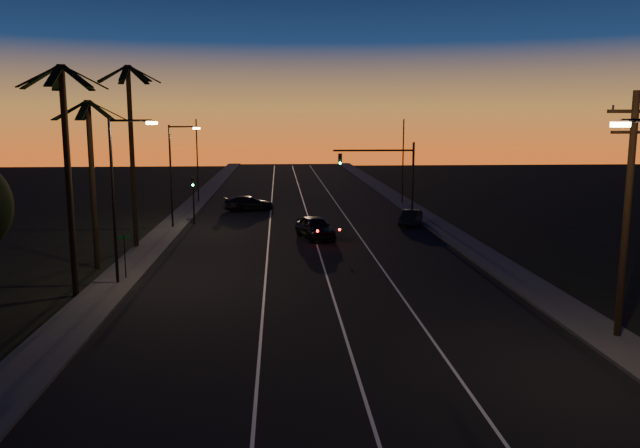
{
  "coord_description": "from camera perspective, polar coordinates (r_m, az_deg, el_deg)",
  "views": [
    {
      "loc": [
        -2.19,
        -13.59,
        8.85
      ],
      "look_at": [
        0.01,
        19.55,
        3.32
      ],
      "focal_mm": 35.0,
      "sensor_mm": 36.0,
      "label": 1
    }
  ],
  "objects": [
    {
      "name": "palm_far",
      "position": [
        44.74,
        -16.88,
        7.46
      ],
      "size": [
        4.25,
        4.16,
        12.53
      ],
      "color": "black",
      "rests_on": "ground"
    },
    {
      "name": "cross_car",
      "position": [
        62.19,
        -6.54,
        1.89
      ],
      "size": [
        5.4,
        3.4,
        1.46
      ],
      "color": "black",
      "rests_on": "road"
    },
    {
      "name": "palm_mid",
      "position": [
        39.25,
        -20.16,
        5.08
      ],
      "size": [
        4.25,
        4.16,
        10.03
      ],
      "color": "black",
      "rests_on": "ground"
    },
    {
      "name": "far_pole_left",
      "position": [
        69.29,
        -11.15,
        5.67
      ],
      "size": [
        0.14,
        0.14,
        9.0
      ],
      "primitive_type": "cylinder",
      "color": "black",
      "rests_on": "ground"
    },
    {
      "name": "lane_stripe_right",
      "position": [
        44.9,
        4.2,
        -1.92
      ],
      "size": [
        0.12,
        160.0,
        0.01
      ],
      "primitive_type": "cube",
      "color": "silver",
      "rests_on": "road"
    },
    {
      "name": "far_pole_right",
      "position": [
        67.04,
        7.59,
        5.64
      ],
      "size": [
        0.14,
        0.14,
        9.0
      ],
      "primitive_type": "cylinder",
      "color": "black",
      "rests_on": "ground"
    },
    {
      "name": "lane_stripe_mid",
      "position": [
        44.56,
        -0.26,
        -1.99
      ],
      "size": [
        0.12,
        160.0,
        0.01
      ],
      "primitive_type": "cube",
      "color": "silver",
      "rests_on": "road"
    },
    {
      "name": "palm_near",
      "position": [
        33.31,
        -22.12,
        5.7
      ],
      "size": [
        4.25,
        4.16,
        11.53
      ],
      "color": "black",
      "rests_on": "ground"
    },
    {
      "name": "right_car",
      "position": [
        53.62,
        8.29,
        0.56
      ],
      "size": [
        2.8,
        4.12,
        1.29
      ],
      "color": "black",
      "rests_on": "road"
    },
    {
      "name": "lead_car",
      "position": [
        47.16,
        -0.46,
        -0.32
      ],
      "size": [
        3.34,
        5.81,
        1.69
      ],
      "color": "black",
      "rests_on": "road"
    },
    {
      "name": "lane_stripe_left",
      "position": [
        44.48,
        -4.77,
        -2.04
      ],
      "size": [
        0.12,
        160.0,
        0.01
      ],
      "primitive_type": "cube",
      "color": "silver",
      "rests_on": "road"
    },
    {
      "name": "road",
      "position": [
        44.53,
        -0.91,
        -2.01
      ],
      "size": [
        20.0,
        170.0,
        0.01
      ],
      "primitive_type": "cube",
      "color": "black",
      "rests_on": "ground"
    },
    {
      "name": "streetlight_left_near",
      "position": [
        34.83,
        -17.95,
        3.17
      ],
      "size": [
        2.55,
        0.26,
        9.0
      ],
      "color": "black",
      "rests_on": "ground"
    },
    {
      "name": "signal_mast",
      "position": [
        54.54,
        6.08,
        5.12
      ],
      "size": [
        7.1,
        0.41,
        7.0
      ],
      "color": "black",
      "rests_on": "ground"
    },
    {
      "name": "signal_post",
      "position": [
        54.4,
        -11.52,
        2.97
      ],
      "size": [
        0.28,
        0.37,
        4.2
      ],
      "color": "black",
      "rests_on": "ground"
    },
    {
      "name": "sidewalk_left",
      "position": [
        45.37,
        -15.19,
        -2.04
      ],
      "size": [
        2.4,
        170.0,
        0.16
      ],
      "primitive_type": "cube",
      "color": "#393936",
      "rests_on": "ground"
    },
    {
      "name": "sidewalk_right",
      "position": [
        46.43,
        13.04,
        -1.69
      ],
      "size": [
        2.4,
        170.0,
        0.16
      ],
      "primitive_type": "cube",
      "color": "#393936",
      "rests_on": "ground"
    },
    {
      "name": "streetlight_left_far",
      "position": [
        52.42,
        -13.17,
        5.05
      ],
      "size": [
        2.55,
        0.26,
        8.5
      ],
      "color": "black",
      "rests_on": "ground"
    },
    {
      "name": "utility_pole",
      "position": [
        27.55,
        26.28,
        1.09
      ],
      "size": [
        2.2,
        0.28,
        10.0
      ],
      "color": "black",
      "rests_on": "ground"
    },
    {
      "name": "street_sign",
      "position": [
        36.36,
        -17.43,
        -2.41
      ],
      "size": [
        0.7,
        0.06,
        2.6
      ],
      "color": "black",
      "rests_on": "ground"
    }
  ]
}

